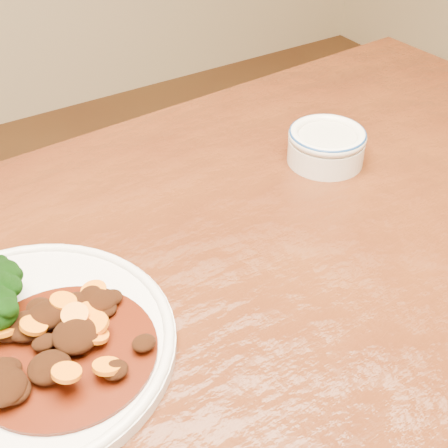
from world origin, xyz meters
TOP-DOWN VIEW (x-y plane):
  - dining_table at (0.00, 0.00)m, footprint 1.55×0.99m
  - dinner_plate at (-0.19, 0.07)m, footprint 0.31×0.31m
  - mince_stew at (-0.17, 0.04)m, footprint 0.18×0.18m
  - dip_bowl at (0.30, 0.19)m, footprint 0.11×0.11m

SIDE VIEW (x-z plane):
  - dining_table at x=0.00m, z-range 0.30..1.05m
  - dinner_plate at x=-0.19m, z-range 0.75..0.77m
  - mince_stew at x=-0.17m, z-range 0.76..0.79m
  - dip_bowl at x=0.30m, z-range 0.75..0.80m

